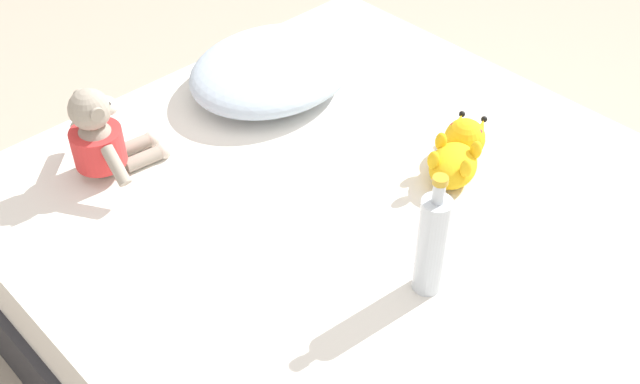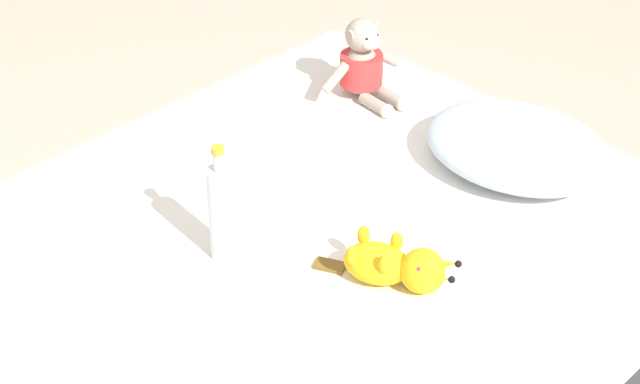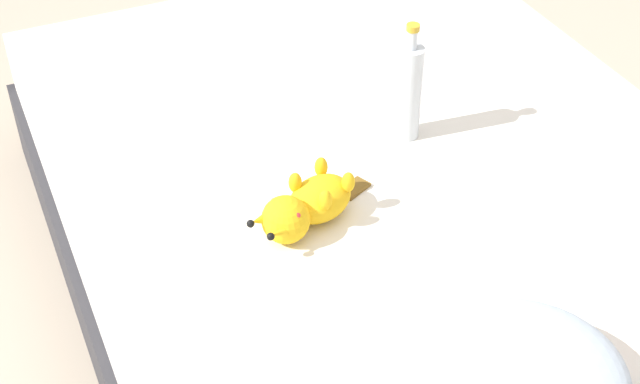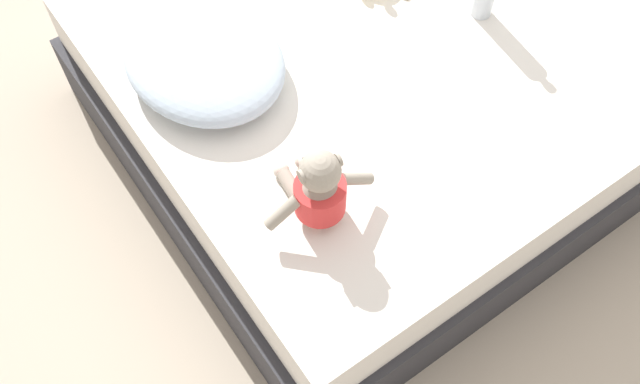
% 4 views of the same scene
% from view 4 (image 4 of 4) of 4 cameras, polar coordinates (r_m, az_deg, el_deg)
% --- Properties ---
extents(ground_plane, '(16.00, 16.00, 0.00)m').
position_cam_4_polar(ground_plane, '(2.44, 8.54, 7.62)').
color(ground_plane, '#B7A893').
extents(bed, '(1.46, 1.95, 0.42)m').
position_cam_4_polar(bed, '(2.29, 9.20, 10.86)').
color(bed, '#2D2D33').
rests_on(bed, ground_plane).
extents(pillow, '(0.52, 0.44, 0.12)m').
position_cam_4_polar(pillow, '(1.91, -9.46, 10.61)').
color(pillow, silver).
rests_on(pillow, bed).
extents(plush_monkey, '(0.24, 0.29, 0.24)m').
position_cam_4_polar(plush_monkey, '(1.60, -0.19, 0.23)').
color(plush_monkey, '#9E9384').
rests_on(plush_monkey, bed).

